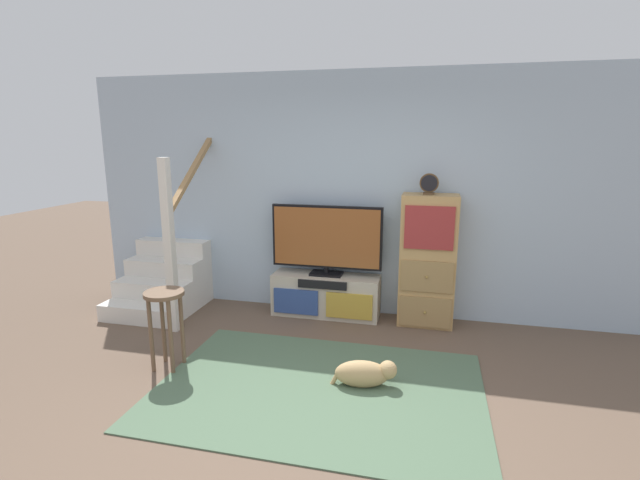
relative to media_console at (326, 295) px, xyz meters
The scene contains 10 objects.
ground_plane 2.23m from the media_console, 82.21° to the right, with size 20.00×20.00×0.00m, color brown.
back_wall 1.18m from the media_console, 41.70° to the left, with size 6.40×0.12×2.70m, color #A8BCD1.
area_rug 1.64m from the media_console, 79.33° to the right, with size 2.60×1.80×0.01m, color #4C664C.
media_console is the anchor object (origin of this frame).
television 0.66m from the media_console, 90.00° to the left, with size 1.24×0.22×0.79m.
side_cabinet 1.20m from the media_console, ahead, with size 0.58×0.38×1.41m.
desk_clock 1.68m from the media_console, ahead, with size 0.19×0.08×0.22m.
staircase 1.94m from the media_console, behind, with size 1.00×1.36×2.20m.
bar_stool_near 1.90m from the media_console, 124.96° to the right, with size 0.34×0.34×0.70m.
dog 1.60m from the media_console, 65.67° to the right, with size 0.54×0.26×0.23m.
Camera 1 is at (0.80, -2.70, 1.99)m, focal length 26.05 mm.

